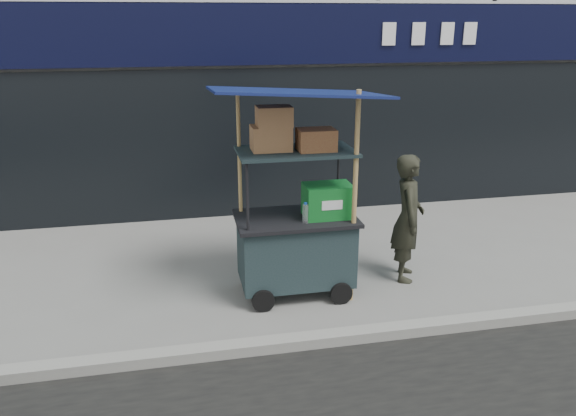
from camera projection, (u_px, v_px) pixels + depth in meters
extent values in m
plane|color=slate|center=(309.00, 335.00, 5.87)|extent=(80.00, 80.00, 0.00)
cube|color=gray|center=(313.00, 340.00, 5.67)|extent=(80.00, 0.18, 0.12)
cube|color=black|center=(251.00, 35.00, 8.51)|extent=(15.68, 0.06, 0.90)
cube|color=black|center=(253.00, 144.00, 9.10)|extent=(15.68, 0.04, 2.40)
cube|color=#182828|center=(295.00, 250.00, 6.63)|extent=(1.30, 0.76, 0.76)
cylinder|color=black|center=(263.00, 301.00, 6.30)|extent=(0.26, 0.05, 0.26)
cylinder|color=black|center=(341.00, 294.00, 6.47)|extent=(0.26, 0.05, 0.26)
cube|color=black|center=(296.00, 218.00, 6.50)|extent=(1.39, 0.85, 0.04)
cylinder|color=black|center=(247.00, 198.00, 5.96)|extent=(0.03, 0.03, 0.81)
cylinder|color=black|center=(355.00, 192.00, 6.18)|extent=(0.03, 0.03, 0.81)
cylinder|color=black|center=(240.00, 182.00, 6.56)|extent=(0.03, 0.03, 0.81)
cylinder|color=black|center=(338.00, 176.00, 6.79)|extent=(0.03, 0.03, 0.81)
cube|color=#182828|center=(296.00, 151.00, 6.24)|extent=(1.30, 0.76, 0.03)
cylinder|color=tan|center=(355.00, 201.00, 6.22)|extent=(0.05, 0.05, 2.44)
cylinder|color=tan|center=(240.00, 195.00, 6.61)|extent=(0.04, 0.04, 2.33)
cube|color=#0C1B43|center=(296.00, 92.00, 6.03)|extent=(1.85, 1.30, 0.21)
cube|color=#106820|center=(328.00, 200.00, 6.45)|extent=(0.54, 0.38, 0.38)
cylinder|color=silver|center=(305.00, 214.00, 6.27)|extent=(0.07, 0.07, 0.22)
cylinder|color=blue|center=(306.00, 203.00, 6.23)|extent=(0.03, 0.03, 0.02)
cube|color=olive|center=(271.00, 138.00, 6.19)|extent=(0.43, 0.33, 0.27)
cube|color=olive|center=(316.00, 140.00, 6.19)|extent=(0.41, 0.30, 0.24)
cube|color=olive|center=(274.00, 116.00, 6.10)|extent=(0.38, 0.28, 0.22)
imported|color=black|center=(408.00, 218.00, 6.93)|extent=(0.55, 0.68, 1.61)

